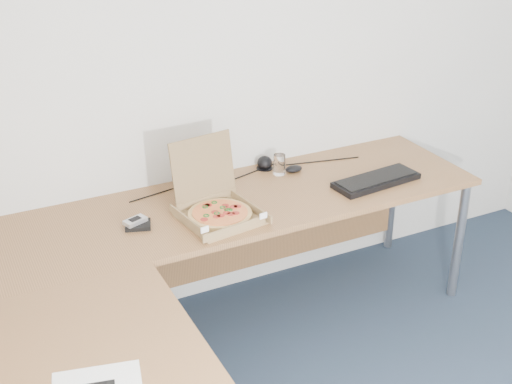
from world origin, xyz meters
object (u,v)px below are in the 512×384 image
pizza_box (218,210)px  drinking_glass (279,164)px  desk (209,264)px  keyboard (376,181)px  wallet (138,225)px

pizza_box → drinking_glass: pizza_box is taller
desk → keyboard: (1.05, 0.29, 0.04)m
desk → drinking_glass: 0.90m
drinking_glass → wallet: size_ratio=0.96×
desk → wallet: (-0.18, 0.39, 0.04)m
desk → wallet: 0.43m
drinking_glass → wallet: bearing=-165.3°
drinking_glass → desk: bearing=-137.4°
keyboard → pizza_box: bearing=173.0°
desk → keyboard: size_ratio=5.35×
pizza_box → drinking_glass: size_ratio=3.52×
drinking_glass → wallet: 0.88m
pizza_box → drinking_glass: bearing=23.6°
desk → drinking_glass: drinking_glass is taller
desk → keyboard: 1.09m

